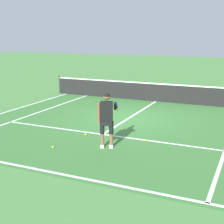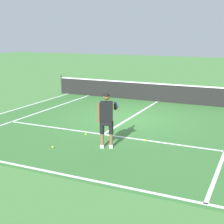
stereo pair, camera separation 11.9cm
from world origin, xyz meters
TOP-DOWN VIEW (x-y plane):
  - ground_plane at (0.00, 0.00)m, footprint 80.00×80.00m
  - court_inner_surface at (0.00, -1.01)m, footprint 10.98×10.28m
  - line_baseline at (0.00, -5.95)m, footprint 10.98×0.10m
  - line_service at (0.00, -2.47)m, footprint 8.23×0.10m
  - line_centre_service at (0.00, 0.73)m, footprint 0.10×6.40m
  - line_singles_left at (-4.12, -1.01)m, footprint 0.10×9.88m
  - line_doubles_left at (-5.49, -1.01)m, footprint 0.10×9.88m
  - tennis_net at (0.00, 3.93)m, footprint 11.96×0.08m
  - tennis_player at (0.70, -3.61)m, footprint 0.57×1.23m
  - tennis_ball_near_feet at (-0.50, -2.81)m, footprint 0.07×0.07m
  - tennis_ball_by_baseline at (1.61, -2.57)m, footprint 0.07×0.07m
  - tennis_ball_mid_court at (-0.78, -4.40)m, footprint 0.07×0.07m

SIDE VIEW (x-z plane):
  - ground_plane at x=0.00m, z-range 0.00..0.00m
  - court_inner_surface at x=0.00m, z-range 0.00..0.00m
  - line_baseline at x=0.00m, z-range 0.00..0.01m
  - line_service at x=0.00m, z-range 0.00..0.01m
  - line_centre_service at x=0.00m, z-range 0.00..0.01m
  - line_singles_left at x=-4.12m, z-range 0.00..0.01m
  - line_doubles_left at x=-5.49m, z-range 0.00..0.01m
  - tennis_ball_near_feet at x=-0.50m, z-range 0.00..0.07m
  - tennis_ball_by_baseline at x=1.61m, z-range 0.00..0.07m
  - tennis_ball_mid_court at x=-0.78m, z-range 0.00..0.07m
  - tennis_net at x=0.00m, z-range -0.04..1.03m
  - tennis_player at x=0.70m, z-range 0.13..1.85m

